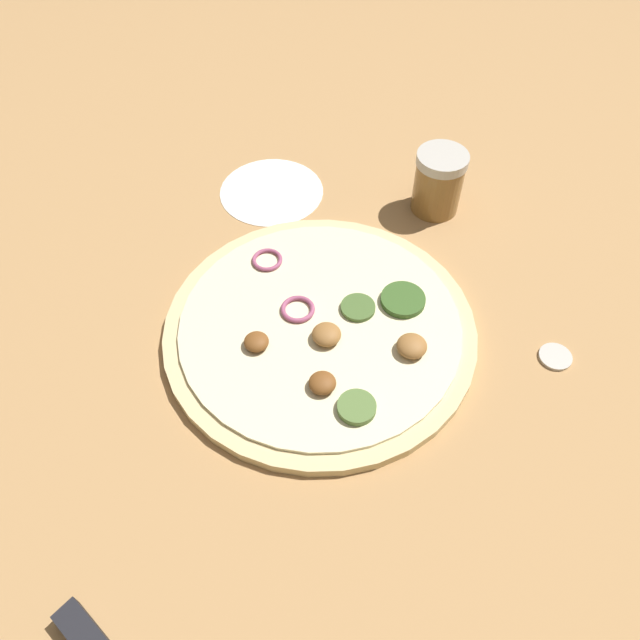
# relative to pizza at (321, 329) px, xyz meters

# --- Properties ---
(ground_plane) EXTENTS (3.00, 3.00, 0.00)m
(ground_plane) POSITION_rel_pizza_xyz_m (-0.00, 0.00, -0.01)
(ground_plane) COLOR tan
(pizza) EXTENTS (0.32, 0.32, 0.03)m
(pizza) POSITION_rel_pizza_xyz_m (0.00, 0.00, 0.00)
(pizza) COLOR beige
(pizza) RESTS_ON ground_plane
(spice_jar) EXTENTS (0.06, 0.06, 0.08)m
(spice_jar) POSITION_rel_pizza_xyz_m (0.20, 0.14, 0.03)
(spice_jar) COLOR olive
(spice_jar) RESTS_ON ground_plane
(loose_cap) EXTENTS (0.03, 0.03, 0.01)m
(loose_cap) POSITION_rel_pizza_xyz_m (0.22, -0.10, -0.00)
(loose_cap) COLOR beige
(loose_cap) RESTS_ON ground_plane
(flour_patch) EXTENTS (0.13, 0.13, 0.00)m
(flour_patch) POSITION_rel_pizza_xyz_m (0.01, 0.24, -0.01)
(flour_patch) COLOR white
(flour_patch) RESTS_ON ground_plane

